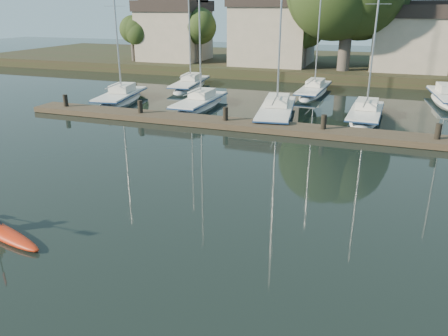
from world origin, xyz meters
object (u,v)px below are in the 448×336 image
(sailboat_5, at_px, (190,89))
(dock, at_px, (272,127))
(sailboat_0, at_px, (121,103))
(sailboat_3, at_px, (365,121))
(sailboat_6, at_px, (313,95))
(sailboat_1, at_px, (200,109))
(sailboat_7, at_px, (447,104))
(sailboat_2, at_px, (276,119))

(sailboat_5, bearing_deg, dock, -55.18)
(sailboat_0, relative_size, sailboat_3, 0.99)
(sailboat_3, height_order, sailboat_5, sailboat_5)
(dock, relative_size, sailboat_6, 2.37)
(sailboat_0, bearing_deg, dock, -28.55)
(sailboat_1, distance_m, sailboat_6, 11.01)
(sailboat_7, bearing_deg, sailboat_0, -166.54)
(sailboat_0, xyz_separation_m, sailboat_5, (2.56, 7.68, 0.03))
(sailboat_0, relative_size, sailboat_6, 0.86)
(sailboat_0, relative_size, sailboat_7, 0.90)
(dock, bearing_deg, sailboat_5, 131.59)
(sailboat_1, bearing_deg, dock, -34.89)
(sailboat_1, height_order, sailboat_5, sailboat_5)
(sailboat_3, distance_m, sailboat_6, 9.33)
(sailboat_3, xyz_separation_m, sailboat_6, (-4.69, 8.06, 0.02))
(sailboat_7, bearing_deg, dock, -135.67)
(sailboat_1, height_order, sailboat_6, sailboat_6)
(sailboat_3, distance_m, sailboat_5, 17.50)
(sailboat_0, height_order, sailboat_6, sailboat_6)
(sailboat_1, xyz_separation_m, sailboat_5, (-4.13, 7.46, 0.00))
(dock, height_order, sailboat_5, sailboat_5)
(sailboat_0, distance_m, sailboat_2, 12.81)
(sailboat_5, relative_size, sailboat_7, 1.03)
(dock, height_order, sailboat_3, sailboat_3)
(sailboat_2, distance_m, sailboat_5, 13.28)
(sailboat_7, bearing_deg, sailboat_3, -131.97)
(sailboat_0, distance_m, sailboat_3, 18.54)
(sailboat_1, bearing_deg, sailboat_3, 1.98)
(sailboat_1, relative_size, sailboat_2, 0.86)
(sailboat_6, bearing_deg, sailboat_3, -57.50)
(sailboat_2, distance_m, sailboat_3, 5.90)
(sailboat_0, bearing_deg, sailboat_2, -13.32)
(sailboat_0, xyz_separation_m, sailboat_1, (6.69, 0.22, 0.02))
(sailboat_3, distance_m, sailboat_7, 9.93)
(dock, xyz_separation_m, sailboat_2, (-0.66, 3.78, -0.40))
(sailboat_0, distance_m, sailboat_7, 25.84)
(dock, xyz_separation_m, sailboat_5, (-10.88, 12.26, -0.38))
(sailboat_1, bearing_deg, sailboat_7, 25.69)
(sailboat_0, xyz_separation_m, sailboat_3, (18.54, 0.52, 0.02))
(dock, distance_m, sailboat_3, 7.22)
(sailboat_0, distance_m, sailboat_6, 16.29)
(dock, height_order, sailboat_6, sailboat_6)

